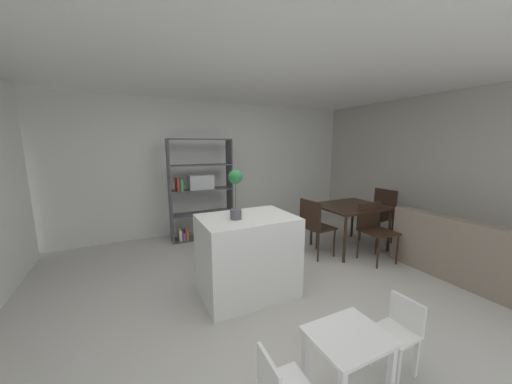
# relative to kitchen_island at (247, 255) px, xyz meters

# --- Properties ---
(ground_plane) EXTENTS (9.24, 9.24, 0.00)m
(ground_plane) POSITION_rel_kitchen_island_xyz_m (0.16, -0.16, -0.47)
(ground_plane) COLOR beige
(ceiling_slab) EXTENTS (6.72, 5.50, 0.06)m
(ceiling_slab) POSITION_rel_kitchen_island_xyz_m (0.16, -0.16, 2.14)
(ceiling_slab) COLOR white
(ceiling_slab) RESTS_ON ground_plane
(back_partition) EXTENTS (6.72, 0.06, 2.58)m
(back_partition) POSITION_rel_kitchen_island_xyz_m (0.16, 2.56, 0.82)
(back_partition) COLOR silver
(back_partition) RESTS_ON ground_plane
(right_partition_gray) EXTENTS (0.06, 5.50, 2.58)m
(right_partition_gray) POSITION_rel_kitchen_island_xyz_m (3.49, -0.16, 0.82)
(right_partition_gray) COLOR #B2ADA3
(right_partition_gray) RESTS_ON ground_plane
(kitchen_island) EXTENTS (1.06, 0.76, 0.94)m
(kitchen_island) POSITION_rel_kitchen_island_xyz_m (0.00, 0.00, 0.00)
(kitchen_island) COLOR white
(kitchen_island) RESTS_ON ground_plane
(potted_plant_on_island) EXTENTS (0.15, 0.15, 0.54)m
(potted_plant_on_island) POSITION_rel_kitchen_island_xyz_m (-0.15, -0.04, 0.80)
(potted_plant_on_island) COLOR #4C4C51
(potted_plant_on_island) RESTS_ON kitchen_island
(open_bookshelf) EXTENTS (1.14, 0.33, 1.85)m
(open_bookshelf) POSITION_rel_kitchen_island_xyz_m (-0.03, 2.13, 0.46)
(open_bookshelf) COLOR #4C4C51
(open_bookshelf) RESTS_ON ground_plane
(child_table) EXTENTS (0.52, 0.43, 0.48)m
(child_table) POSITION_rel_kitchen_island_xyz_m (0.07, -1.51, -0.08)
(child_table) COLOR white
(child_table) RESTS_ON ground_plane
(child_chair_right) EXTENTS (0.29, 0.29, 0.58)m
(child_chair_right) POSITION_rel_kitchen_island_xyz_m (0.61, -1.51, -0.14)
(child_chair_right) COLOR white
(child_chair_right) RESTS_ON ground_plane
(dining_table) EXTENTS (1.08, 0.91, 0.75)m
(dining_table) POSITION_rel_kitchen_island_xyz_m (2.11, 0.51, 0.21)
(dining_table) COLOR black
(dining_table) RESTS_ON ground_plane
(dining_chair_window_side) EXTENTS (0.47, 0.47, 0.95)m
(dining_chair_window_side) POSITION_rel_kitchen_island_xyz_m (2.88, 0.52, 0.09)
(dining_chair_window_side) COLOR black
(dining_chair_window_side) RESTS_ON ground_plane
(dining_chair_near) EXTENTS (0.46, 0.47, 0.86)m
(dining_chair_near) POSITION_rel_kitchen_island_xyz_m (2.12, 0.02, 0.06)
(dining_chair_near) COLOR black
(dining_chair_near) RESTS_ON ground_plane
(dining_chair_island_side) EXTENTS (0.44, 0.48, 0.91)m
(dining_chair_island_side) POSITION_rel_kitchen_island_xyz_m (1.36, 0.50, 0.08)
(dining_chair_island_side) COLOR black
(dining_chair_island_side) RESTS_ON ground_plane
(sofa) EXTENTS (0.91, 2.06, 0.82)m
(sofa) POSITION_rel_kitchen_island_xyz_m (2.79, -1.12, -0.20)
(sofa) COLOR gray
(sofa) RESTS_ON ground_plane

